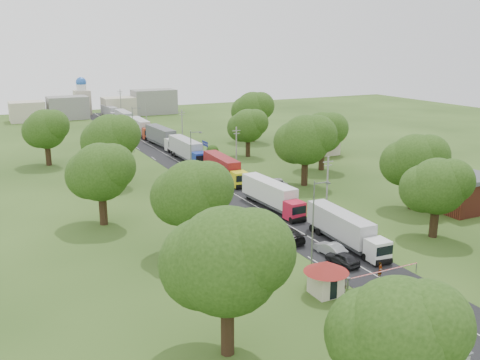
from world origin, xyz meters
TOP-DOWN VIEW (x-y plane):
  - ground at (0.00, 0.00)m, footprint 260.00×260.00m
  - road at (0.00, 20.00)m, footprint 8.00×200.00m
  - boom_barrier at (-1.36, -25.00)m, footprint 9.22×0.35m
  - guard_booth at (-7.20, -25.00)m, footprint 4.40×4.40m
  - guard_rail at (-5.00, -35.00)m, footprint 0.10×17.00m
  - info_sign at (5.20, 35.00)m, footprint 0.12×3.10m
  - pole_1 at (5.50, -7.00)m, footprint 1.60×0.24m
  - pole_2 at (5.50, 21.00)m, footprint 1.60×0.24m
  - pole_3 at (5.50, 49.00)m, footprint 1.60×0.24m
  - pole_4 at (5.50, 77.00)m, footprint 1.60×0.24m
  - pole_5 at (5.50, 105.00)m, footprint 1.60×0.24m
  - lamp_0 at (-5.35, -20.00)m, footprint 2.03×0.22m
  - lamp_1 at (-5.35, 15.00)m, footprint 2.03×0.22m
  - lamp_2 at (-5.35, 50.00)m, footprint 2.03×0.22m
  - tree_2 at (13.99, -17.86)m, footprint 8.00×8.00m
  - tree_3 at (19.99, -7.84)m, footprint 8.80×8.80m
  - tree_4 at (12.99, 10.17)m, footprint 9.60×9.60m
  - tree_5 at (21.99, 18.16)m, footprint 8.80×8.80m
  - tree_6 at (14.99, 35.14)m, footprint 8.00×8.00m
  - tree_7 at (23.99, 50.17)m, footprint 9.60×9.60m
  - tree_8 at (-14.01, -41.86)m, footprint 8.00×8.00m
  - tree_9 at (-20.01, -29.83)m, footprint 9.60×9.60m
  - tree_10 at (-15.01, -9.84)m, footprint 8.80×8.80m
  - tree_11 at (-22.01, 5.16)m, footprint 8.80×8.80m
  - tree_12 at (-16.01, 25.17)m, footprint 9.60×9.60m
  - tree_13 at (-24.01, 45.16)m, footprint 8.80×8.80m
  - house_brick at (26.00, -12.00)m, footprint 8.60×6.60m
  - house_cream at (30.00, 30.00)m, footprint 10.08×10.08m
  - distant_town at (0.68, 110.00)m, footprint 52.00×8.00m
  - church at (-4.00, 118.00)m, footprint 5.00×5.00m
  - truck_0 at (2.36, -15.26)m, footprint 2.86×13.96m
  - truck_1 at (1.61, 1.01)m, footprint 3.08×14.36m
  - truck_2 at (2.36, 19.64)m, footprint 2.96×14.55m
  - truck_3 at (1.96, 36.72)m, footprint 2.68×15.65m
  - truck_4 at (2.13, 53.40)m, footprint 3.41×15.83m
  - truck_5 at (1.82, 70.00)m, footprint 2.96×15.20m
  - truck_6 at (2.16, 87.37)m, footprint 2.91×15.32m
  - truck_7 at (1.92, 104.87)m, footprint 3.08×13.86m
  - car_lane_front at (-1.45, -20.00)m, footprint 2.14×4.44m
  - car_lane_mid at (-1.00, -17.12)m, footprint 2.01×4.57m
  - car_lane_rear at (-3.00, -11.19)m, footprint 2.30×5.37m
  - car_verge_near at (8.00, 10.71)m, footprint 3.94×6.31m
  - car_verge_far at (5.50, 28.35)m, footprint 1.99×4.59m
  - pedestrian_near at (-0.02, -24.50)m, footprint 0.72×0.58m
  - pedestrian_booth at (-5.84, -26.00)m, footprint 0.92×1.06m

SIDE VIEW (x-z plane):
  - ground at x=0.00m, z-range 0.00..0.00m
  - road at x=0.00m, z-range -0.02..0.02m
  - guard_rail at x=-5.00m, z-range -0.85..0.85m
  - car_lane_mid at x=-1.00m, z-range 0.00..1.46m
  - car_lane_front at x=-1.45m, z-range 0.00..1.46m
  - car_verge_far at x=5.50m, z-range 0.00..1.54m
  - car_lane_rear at x=-3.00m, z-range 0.00..1.54m
  - car_verge_near at x=8.00m, z-range 0.00..1.63m
  - pedestrian_near at x=-0.02m, z-range 0.00..1.69m
  - boom_barrier at x=-1.36m, z-range 0.30..1.48m
  - pedestrian_booth at x=-5.84m, z-range 0.00..1.85m
  - truck_7 at x=1.92m, z-range 0.12..3.94m
  - truck_0 at x=2.36m, z-range 0.12..3.98m
  - truck_1 at x=1.61m, z-range 0.12..4.09m
  - truck_2 at x=2.36m, z-range 0.12..4.15m
  - guard_booth at x=-7.20m, z-range 0.44..3.89m
  - truck_5 at x=1.82m, z-range 0.13..4.34m
  - truck_6 at x=2.16m, z-range 0.13..4.37m
  - truck_3 at x=1.96m, z-range 0.13..4.47m
  - truck_4 at x=2.13m, z-range 0.13..4.51m
  - house_brick at x=26.00m, z-range 0.05..5.25m
  - info_sign at x=5.20m, z-range 0.95..5.05m
  - distant_town at x=0.68m, z-range -0.51..7.49m
  - house_cream at x=30.00m, z-range 0.74..6.54m
  - pole_1 at x=5.50m, z-range 0.18..9.18m
  - pole_2 at x=5.50m, z-range 0.18..9.18m
  - pole_3 at x=5.50m, z-range 0.18..9.18m
  - pole_4 at x=5.50m, z-range 0.18..9.18m
  - pole_5 at x=5.50m, z-range 0.18..9.18m
  - church at x=-4.00m, z-range -0.76..11.54m
  - lamp_0 at x=-5.35m, z-range 0.55..10.55m
  - lamp_1 at x=-5.35m, z-range 0.55..10.55m
  - lamp_2 at x=-5.35m, z-range 0.55..10.55m
  - tree_2 at x=13.99m, z-range 1.55..11.65m
  - tree_6 at x=14.99m, z-range 1.55..11.65m
  - tree_8 at x=-14.01m, z-range 1.55..11.65m
  - tree_3 at x=19.99m, z-range 1.69..12.76m
  - tree_5 at x=21.99m, z-range 1.69..12.76m
  - tree_10 at x=-15.01m, z-range 1.69..12.76m
  - tree_11 at x=-22.01m, z-range 1.69..12.76m
  - tree_13 at x=-24.01m, z-range 1.69..12.76m
  - tree_4 at x=12.99m, z-range 1.83..13.88m
  - tree_7 at x=23.99m, z-range 1.83..13.88m
  - tree_9 at x=-20.01m, z-range 1.83..13.88m
  - tree_12 at x=-16.01m, z-range 1.83..13.88m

